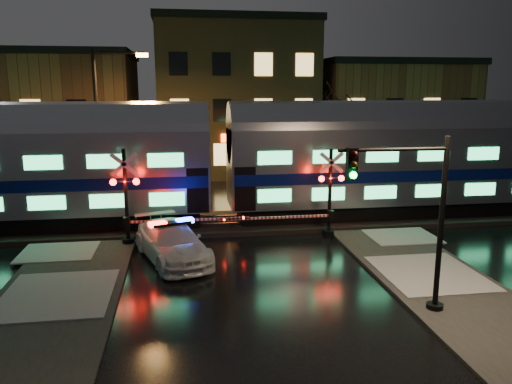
# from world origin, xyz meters

# --- Properties ---
(ground) EXTENTS (120.00, 120.00, 0.00)m
(ground) POSITION_xyz_m (0.00, 0.00, 0.00)
(ground) COLOR black
(ground) RESTS_ON ground
(ballast) EXTENTS (90.00, 4.20, 0.24)m
(ballast) POSITION_xyz_m (0.00, 5.00, 0.12)
(ballast) COLOR black
(ballast) RESTS_ON ground
(sidewalk_left) EXTENTS (4.00, 20.00, 0.12)m
(sidewalk_left) POSITION_xyz_m (-6.50, -6.00, 0.06)
(sidewalk_left) COLOR #2D2D2D
(sidewalk_left) RESTS_ON ground
(sidewalk_right) EXTENTS (4.00, 20.00, 0.12)m
(sidewalk_right) POSITION_xyz_m (6.50, -6.00, 0.06)
(sidewalk_right) COLOR #2D2D2D
(sidewalk_right) RESTS_ON ground
(building_left) EXTENTS (14.00, 10.00, 9.00)m
(building_left) POSITION_xyz_m (-13.00, 22.00, 4.50)
(building_left) COLOR brown
(building_left) RESTS_ON ground
(building_mid) EXTENTS (12.00, 11.00, 11.50)m
(building_mid) POSITION_xyz_m (2.00, 22.50, 5.75)
(building_mid) COLOR brown
(building_mid) RESTS_ON ground
(building_right) EXTENTS (12.00, 10.00, 8.50)m
(building_right) POSITION_xyz_m (15.00, 22.00, 4.25)
(building_right) COLOR brown
(building_right) RESTS_ON ground
(train) EXTENTS (51.00, 3.12, 5.92)m
(train) POSITION_xyz_m (-0.56, 5.00, 3.38)
(train) COLOR black
(train) RESTS_ON ballast
(police_car) EXTENTS (3.59, 5.50, 1.65)m
(police_car) POSITION_xyz_m (-2.82, 0.22, 0.75)
(police_car) COLOR white
(police_car) RESTS_ON ground
(crossing_signal_right) EXTENTS (5.80, 0.66, 4.10)m
(crossing_signal_right) POSITION_xyz_m (3.95, 2.31, 1.70)
(crossing_signal_right) COLOR black
(crossing_signal_right) RESTS_ON ground
(crossing_signal_left) EXTENTS (6.01, 0.67, 4.25)m
(crossing_signal_left) POSITION_xyz_m (-4.41, 2.31, 1.76)
(crossing_signal_left) COLOR black
(crossing_signal_left) RESTS_ON ground
(traffic_light) EXTENTS (3.51, 0.66, 5.43)m
(traffic_light) POSITION_xyz_m (4.40, -5.82, 2.89)
(traffic_light) COLOR black
(traffic_light) RESTS_ON ground
(streetlight) EXTENTS (2.95, 0.31, 8.81)m
(streetlight) POSITION_xyz_m (-6.51, 9.00, 5.08)
(streetlight) COLOR black
(streetlight) RESTS_ON ground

